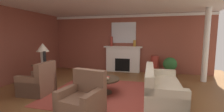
# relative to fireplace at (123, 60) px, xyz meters

# --- Properties ---
(ground_plane) EXTENTS (9.35, 9.35, 0.00)m
(ground_plane) POSITION_rel_fireplace_xyz_m (0.06, -3.15, -0.58)
(ground_plane) COLOR brown
(wall_fireplace) EXTENTS (7.79, 0.12, 2.71)m
(wall_fireplace) POSITION_rel_fireplace_xyz_m (0.06, 0.21, 0.78)
(wall_fireplace) COLOR brown
(wall_fireplace) RESTS_ON ground_plane
(wall_window) EXTENTS (0.12, 7.20, 2.71)m
(wall_window) POSITION_rel_fireplace_xyz_m (-3.60, -2.85, 0.78)
(wall_window) COLOR brown
(wall_window) RESTS_ON ground_plane
(crown_moulding) EXTENTS (7.79, 0.08, 0.12)m
(crown_moulding) POSITION_rel_fireplace_xyz_m (0.06, 0.13, 2.05)
(crown_moulding) COLOR white
(area_rug) EXTENTS (3.07, 2.78, 0.01)m
(area_rug) POSITION_rel_fireplace_xyz_m (-0.06, -2.97, -0.57)
(area_rug) COLOR #993D33
(area_rug) RESTS_ON ground_plane
(fireplace) EXTENTS (1.80, 0.35, 1.22)m
(fireplace) POSITION_rel_fireplace_xyz_m (0.00, 0.00, 0.00)
(fireplace) COLOR white
(fireplace) RESTS_ON ground_plane
(mantel_mirror) EXTENTS (1.17, 0.04, 0.97)m
(mantel_mirror) POSITION_rel_fireplace_xyz_m (-0.00, 0.12, 1.28)
(mantel_mirror) COLOR silver
(sofa) EXTENTS (0.92, 2.11, 0.85)m
(sofa) POSITION_rel_fireplace_xyz_m (1.59, -3.04, -0.28)
(sofa) COLOR beige
(sofa) RESTS_ON ground_plane
(armchair_near_window) EXTENTS (0.83, 0.83, 0.95)m
(armchair_near_window) POSITION_rel_fireplace_xyz_m (-1.89, -3.50, -0.27)
(armchair_near_window) COLOR brown
(armchair_near_window) RESTS_ON ground_plane
(armchair_facing_fireplace) EXTENTS (0.94, 0.94, 0.95)m
(armchair_facing_fireplace) POSITION_rel_fireplace_xyz_m (-0.07, -4.37, -0.27)
(armchair_facing_fireplace) COLOR brown
(armchair_facing_fireplace) RESTS_ON ground_plane
(coffee_table) EXTENTS (1.00, 1.00, 0.45)m
(coffee_table) POSITION_rel_fireplace_xyz_m (-0.06, -2.97, -0.24)
(coffee_table) COLOR #3D2D1E
(coffee_table) RESTS_ON ground_plane
(side_table) EXTENTS (0.56, 0.56, 0.70)m
(side_table) POSITION_rel_fireplace_xyz_m (-2.42, -2.54, -0.18)
(side_table) COLOR #3D2D1E
(side_table) RESTS_ON ground_plane
(table_lamp) EXTENTS (0.44, 0.44, 0.75)m
(table_lamp) POSITION_rel_fireplace_xyz_m (-2.42, -2.54, 0.65)
(table_lamp) COLOR beige
(table_lamp) RESTS_ON side_table
(vase_mantel_left) EXTENTS (0.12, 0.12, 0.46)m
(vase_mantel_left) POSITION_rel_fireplace_xyz_m (-0.55, -0.05, 0.87)
(vase_mantel_left) COLOR #9E3328
(vase_mantel_left) RESTS_ON fireplace
(vase_tall_corner) EXTENTS (0.36, 0.36, 0.85)m
(vase_tall_corner) POSITION_rel_fireplace_xyz_m (1.47, -0.30, -0.15)
(vase_tall_corner) COLOR #9E3328
(vase_tall_corner) RESTS_ON ground_plane
(vase_on_side_table) EXTENTS (0.10, 0.10, 0.48)m
(vase_on_side_table) POSITION_rel_fireplace_xyz_m (-2.27, -2.66, 0.36)
(vase_on_side_table) COLOR black
(vase_on_side_table) RESTS_ON side_table
(vase_mantel_right) EXTENTS (0.13, 0.13, 0.30)m
(vase_mantel_right) POSITION_rel_fireplace_xyz_m (0.55, -0.05, 0.79)
(vase_mantel_right) COLOR #B7892D
(vase_mantel_right) RESTS_ON fireplace
(book_red_cover) EXTENTS (0.27, 0.21, 0.03)m
(book_red_cover) POSITION_rel_fireplace_xyz_m (-0.01, -2.90, -0.11)
(book_red_cover) COLOR maroon
(book_red_cover) RESTS_ON coffee_table
(book_art_folio) EXTENTS (0.26, 0.25, 0.03)m
(book_art_folio) POSITION_rel_fireplace_xyz_m (0.06, -3.13, -0.08)
(book_art_folio) COLOR tan
(book_art_folio) RESTS_ON coffee_table
(potted_plant) EXTENTS (0.56, 0.56, 0.83)m
(potted_plant) POSITION_rel_fireplace_xyz_m (2.07, -0.54, -0.09)
(potted_plant) COLOR #333333
(potted_plant) RESTS_ON ground_plane
(column_white) EXTENTS (0.20, 0.20, 2.71)m
(column_white) POSITION_rel_fireplace_xyz_m (3.25, -0.89, 0.78)
(column_white) COLOR white
(column_white) RESTS_ON ground_plane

